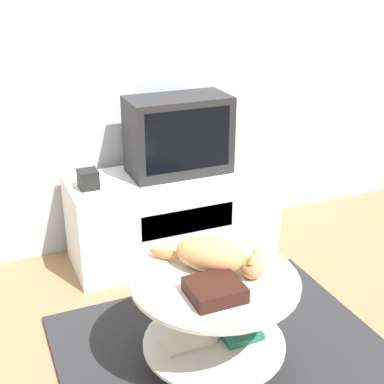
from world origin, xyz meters
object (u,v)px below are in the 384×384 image
Objects in this scene: tv at (179,135)px; speaker at (88,179)px; cat at (214,256)px; dvd_box at (215,290)px.

tv reaches higher than speaker.
tv is 1.02m from cat.
tv reaches higher than cat.
speaker is at bearing 101.72° from dvd_box.
cat is at bearing 65.33° from dvd_box.
speaker reaches higher than cat.
cat is (0.08, 0.18, 0.04)m from dvd_box.
speaker reaches higher than dvd_box.
dvd_box is (0.23, -1.10, -0.08)m from speaker.
tv is at bearing 74.87° from dvd_box.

